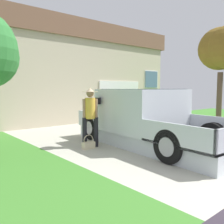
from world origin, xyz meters
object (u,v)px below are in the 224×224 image
handbag (88,145)px  wheeled_trash_bin (118,110)px  person_with_hat (90,112)px  house_with_garage (60,74)px  pickup_truck (143,119)px  neighbor_tree (224,49)px

handbag → wheeled_trash_bin: (4.73, 4.04, 0.45)m
person_with_hat → handbag: (-0.19, -0.17, -0.91)m
house_with_garage → wheeled_trash_bin: (1.36, -3.77, -1.99)m
pickup_truck → house_with_garage: bearing=82.0°
house_with_garage → wheeled_trash_bin: house_with_garage is taller
house_with_garage → neighbor_tree: (2.88, -8.61, 0.79)m
pickup_truck → handbag: size_ratio=13.08×
pickup_truck → wheeled_trash_bin: pickup_truck is taller
handbag → person_with_hat: bearing=42.0°
house_with_garage → handbag: bearing=-113.3°
pickup_truck → house_with_garage: house_with_garage is taller
pickup_truck → wheeled_trash_bin: size_ratio=5.08×
handbag → house_with_garage: (3.37, 7.81, 2.44)m
house_with_garage → neighbor_tree: bearing=-71.5°
person_with_hat → neighbor_tree: (6.06, -0.97, 2.33)m
person_with_hat → wheeled_trash_bin: (4.54, 3.87, -0.45)m
person_with_hat → neighbor_tree: size_ratio=0.41×
pickup_truck → person_with_hat: bearing=156.4°
person_with_hat → neighbor_tree: 6.56m
pickup_truck → house_with_garage: 8.75m
pickup_truck → neighbor_tree: neighbor_tree is taller
neighbor_tree → handbag: bearing=172.7°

